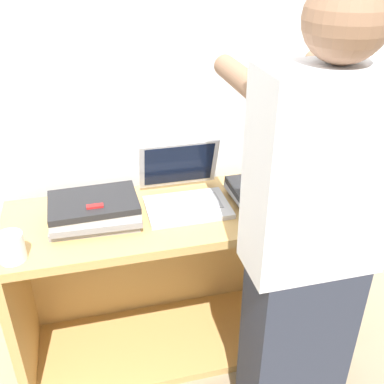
{
  "coord_description": "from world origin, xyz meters",
  "views": [
    {
      "loc": [
        -0.35,
        -1.24,
        1.66
      ],
      "look_at": [
        0.0,
        0.17,
        0.84
      ],
      "focal_mm": 42.0,
      "sensor_mm": 36.0,
      "label": 1
    }
  ],
  "objects_px": {
    "laptop_stack_left": "(94,210)",
    "laptop_open": "(185,193)",
    "person": "(307,254)",
    "mug": "(11,247)",
    "laptop_stack_right": "(272,191)"
  },
  "relations": [
    {
      "from": "laptop_open",
      "to": "laptop_stack_right",
      "type": "relative_size",
      "value": 0.94
    },
    {
      "from": "laptop_open",
      "to": "person",
      "type": "height_order",
      "value": "person"
    },
    {
      "from": "laptop_open",
      "to": "laptop_stack_right",
      "type": "distance_m",
      "value": 0.36
    },
    {
      "from": "person",
      "to": "mug",
      "type": "relative_size",
      "value": 16.36
    },
    {
      "from": "laptop_stack_right",
      "to": "laptop_stack_left",
      "type": "bearing_deg",
      "value": 179.57
    },
    {
      "from": "person",
      "to": "mug",
      "type": "height_order",
      "value": "person"
    },
    {
      "from": "laptop_open",
      "to": "laptop_stack_right",
      "type": "xyz_separation_m",
      "value": [
        0.36,
        -0.05,
        -0.01
      ]
    },
    {
      "from": "laptop_stack_left",
      "to": "laptop_stack_right",
      "type": "height_order",
      "value": "laptop_stack_left"
    },
    {
      "from": "mug",
      "to": "laptop_stack_right",
      "type": "bearing_deg",
      "value": 9.32
    },
    {
      "from": "laptop_stack_left",
      "to": "mug",
      "type": "relative_size",
      "value": 3.49
    },
    {
      "from": "laptop_stack_left",
      "to": "laptop_stack_right",
      "type": "bearing_deg",
      "value": -0.43
    },
    {
      "from": "laptop_stack_left",
      "to": "person",
      "type": "bearing_deg",
      "value": -37.45
    },
    {
      "from": "laptop_stack_left",
      "to": "mug",
      "type": "distance_m",
      "value": 0.33
    },
    {
      "from": "laptop_stack_right",
      "to": "laptop_open",
      "type": "bearing_deg",
      "value": 171.25
    },
    {
      "from": "laptop_stack_left",
      "to": "laptop_open",
      "type": "bearing_deg",
      "value": 7.8
    }
  ]
}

